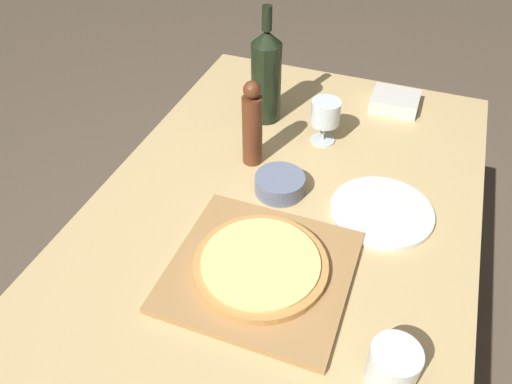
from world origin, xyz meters
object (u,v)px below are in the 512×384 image
wine_glass (325,114)px  pepper_mill (252,125)px  pizza (261,264)px  small_bowl (280,184)px  wine_bottle (266,75)px

wine_glass → pepper_mill: bearing=-134.6°
pizza → small_bowl: small_bowl is taller
wine_bottle → pepper_mill: wine_bottle is taller
wine_bottle → small_bowl: (0.15, -0.31, -0.12)m
small_bowl → wine_glass: bearing=79.5°
pepper_mill → small_bowl: pepper_mill is taller
wine_bottle → wine_glass: wine_bottle is taller
pizza → pepper_mill: 0.40m
pizza → small_bowl: (-0.05, 0.27, -0.01)m
pizza → small_bowl: 0.27m
wine_bottle → small_bowl: wine_bottle is taller
wine_bottle → small_bowl: bearing=-64.3°
wine_bottle → small_bowl: 0.36m
pepper_mill → wine_glass: bearing=45.4°
pepper_mill → small_bowl: size_ratio=1.93×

